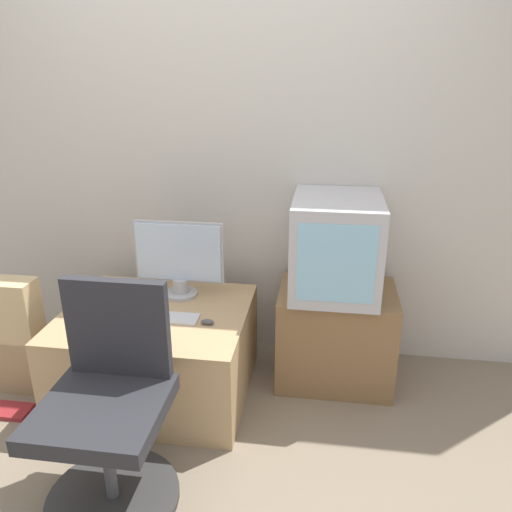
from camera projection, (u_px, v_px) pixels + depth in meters
The scene contains 12 objects.
ground_plane at pixel (171, 500), 2.10m from camera, with size 12.00×12.00×0.00m, color #7F705B.
wall_back at pixel (226, 142), 2.86m from camera, with size 4.40×0.05×2.60m.
desk at pixel (158, 352), 2.72m from camera, with size 0.97×0.83×0.49m.
side_stand at pixel (335, 335), 2.84m from camera, with size 0.64×0.47×0.55m.
main_monitor at pixel (179, 259), 2.74m from camera, with size 0.50×0.19×0.43m.
keyboard at pixel (163, 317), 2.56m from camera, with size 0.37×0.12×0.01m.
mouse at pixel (207, 322), 2.50m from camera, with size 0.07×0.03×0.03m.
crt_tv at pixel (336, 245), 2.66m from camera, with size 0.46×0.56×0.52m.
office_chair at pixel (109, 413), 2.01m from camera, with size 0.55×0.55×0.92m.
cardboard_box_lower at pixel (26, 363), 2.79m from camera, with size 0.25×0.17×0.31m.
cardboard_box_upper at pixel (15, 310), 2.67m from camera, with size 0.23×0.15×0.34m.
book at pixel (10, 411), 2.62m from camera, with size 0.22×0.13×0.02m.
Camera 1 is at (0.58, -1.52, 1.71)m, focal length 35.00 mm.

